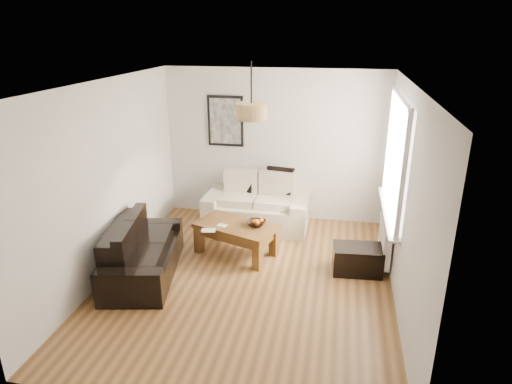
% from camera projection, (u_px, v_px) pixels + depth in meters
% --- Properties ---
extents(floor, '(4.50, 4.50, 0.00)m').
position_uv_depth(floor, '(248.00, 280.00, 6.01)').
color(floor, brown).
rests_on(floor, ground).
extents(ceiling, '(3.80, 4.50, 0.00)m').
position_uv_depth(ceiling, '(246.00, 84.00, 5.10)').
color(ceiling, white).
rests_on(ceiling, floor).
extents(wall_back, '(3.80, 0.04, 2.60)m').
position_uv_depth(wall_back, '(274.00, 146.00, 7.63)').
color(wall_back, silver).
rests_on(wall_back, floor).
extents(wall_front, '(3.80, 0.04, 2.60)m').
position_uv_depth(wall_front, '(186.00, 286.00, 3.49)').
color(wall_front, silver).
rests_on(wall_front, floor).
extents(wall_left, '(0.04, 4.50, 2.60)m').
position_uv_depth(wall_left, '(107.00, 180.00, 5.90)').
color(wall_left, silver).
rests_on(wall_left, floor).
extents(wall_right, '(0.04, 4.50, 2.60)m').
position_uv_depth(wall_right, '(405.00, 200.00, 5.21)').
color(wall_right, silver).
rests_on(wall_right, floor).
extents(window_bay, '(0.14, 1.90, 1.60)m').
position_uv_depth(window_bay, '(397.00, 157.00, 5.85)').
color(window_bay, white).
rests_on(window_bay, wall_right).
extents(radiator, '(0.10, 0.90, 0.52)m').
position_uv_depth(radiator, '(385.00, 240.00, 6.28)').
color(radiator, white).
rests_on(radiator, wall_right).
extents(poster, '(0.62, 0.04, 0.87)m').
position_uv_depth(poster, '(226.00, 121.00, 7.61)').
color(poster, black).
rests_on(poster, wall_back).
extents(pendant_shade, '(0.40, 0.40, 0.20)m').
position_uv_depth(pendant_shade, '(251.00, 111.00, 5.51)').
color(pendant_shade, tan).
rests_on(pendant_shade, ceiling).
extents(loveseat_cream, '(1.74, 0.96, 0.86)m').
position_uv_depth(loveseat_cream, '(257.00, 202.00, 7.53)').
color(loveseat_cream, beige).
rests_on(loveseat_cream, floor).
extents(sofa_leather, '(1.13, 1.81, 0.73)m').
position_uv_depth(sofa_leather, '(143.00, 250.00, 6.03)').
color(sofa_leather, black).
rests_on(sofa_leather, floor).
extents(coffee_table, '(1.32, 0.99, 0.48)m').
position_uv_depth(coffee_table, '(236.00, 239.00, 6.63)').
color(coffee_table, brown).
rests_on(coffee_table, floor).
extents(ottoman, '(0.70, 0.48, 0.38)m').
position_uv_depth(ottoman, '(357.00, 259.00, 6.15)').
color(ottoman, black).
rests_on(ottoman, floor).
extents(cushion_left, '(0.39, 0.27, 0.38)m').
position_uv_depth(cushion_left, '(245.00, 180.00, 7.67)').
color(cushion_left, black).
rests_on(cushion_left, loveseat_cream).
extents(cushion_right, '(0.47, 0.21, 0.45)m').
position_uv_depth(cushion_right, '(280.00, 180.00, 7.55)').
color(cushion_right, black).
rests_on(cushion_right, loveseat_cream).
extents(fruit_bowl, '(0.28, 0.28, 0.07)m').
position_uv_depth(fruit_bowl, '(256.00, 223.00, 6.50)').
color(fruit_bowl, black).
rests_on(fruit_bowl, coffee_table).
extents(orange_a, '(0.11, 0.11, 0.09)m').
position_uv_depth(orange_a, '(257.00, 222.00, 6.52)').
color(orange_a, orange).
rests_on(orange_a, fruit_bowl).
extents(orange_b, '(0.07, 0.07, 0.07)m').
position_uv_depth(orange_b, '(262.00, 220.00, 6.58)').
color(orange_b, orange).
rests_on(orange_b, fruit_bowl).
extents(orange_c, '(0.06, 0.06, 0.06)m').
position_uv_depth(orange_c, '(254.00, 222.00, 6.54)').
color(orange_c, orange).
rests_on(orange_c, fruit_bowl).
extents(papers, '(0.22, 0.17, 0.01)m').
position_uv_depth(papers, '(208.00, 230.00, 6.35)').
color(papers, beige).
rests_on(papers, coffee_table).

